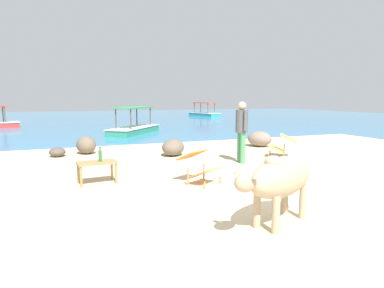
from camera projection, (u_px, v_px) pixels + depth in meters
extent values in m
cube|color=#CCB78E|center=(259.00, 194.00, 5.99)|extent=(18.00, 14.00, 0.04)
cube|color=teal|center=(109.00, 120.00, 26.32)|extent=(60.00, 36.00, 0.03)
cylinder|color=tan|center=(276.00, 215.00, 4.16)|extent=(0.10, 0.10, 0.50)
cylinder|color=tan|center=(257.00, 209.00, 4.35)|extent=(0.10, 0.10, 0.50)
cylinder|color=tan|center=(303.00, 201.00, 4.69)|extent=(0.10, 0.10, 0.50)
cylinder|color=tan|center=(285.00, 197.00, 4.89)|extent=(0.10, 0.10, 0.50)
ellipsoid|color=tan|center=(282.00, 177.00, 4.47)|extent=(1.46, 1.04, 0.55)
ellipsoid|color=tan|center=(246.00, 182.00, 3.85)|extent=(0.42, 0.35, 0.26)
cone|color=tan|center=(255.00, 174.00, 3.74)|extent=(0.12, 0.12, 0.09)
cone|color=tan|center=(237.00, 171.00, 3.92)|extent=(0.12, 0.12, 0.09)
ellipsoid|color=tan|center=(273.00, 163.00, 4.26)|extent=(0.32, 0.31, 0.18)
cube|color=#A37A4C|center=(97.00, 163.00, 6.58)|extent=(0.80, 0.52, 0.04)
cylinder|color=#A37A4C|center=(112.00, 170.00, 6.93)|extent=(0.05, 0.05, 0.41)
cylinder|color=#A37A4C|center=(116.00, 173.00, 6.61)|extent=(0.05, 0.05, 0.41)
cylinder|color=#A37A4C|center=(78.00, 173.00, 6.62)|extent=(0.05, 0.05, 0.41)
cylinder|color=#A37A4C|center=(81.00, 177.00, 6.30)|extent=(0.05, 0.05, 0.41)
cylinder|color=#2D6B38|center=(100.00, 156.00, 6.58)|extent=(0.07, 0.07, 0.22)
cylinder|color=#2D6B38|center=(100.00, 149.00, 6.56)|extent=(0.03, 0.03, 0.06)
cylinder|color=black|center=(100.00, 147.00, 6.56)|extent=(0.03, 0.03, 0.02)
cylinder|color=#A37A4C|center=(220.00, 180.00, 6.63)|extent=(0.04, 0.04, 0.14)
cylinder|color=#A37A4C|center=(205.00, 185.00, 6.24)|extent=(0.04, 0.04, 0.14)
cylinder|color=#A37A4C|center=(204.00, 172.00, 6.88)|extent=(0.04, 0.04, 0.34)
cylinder|color=#A37A4C|center=(188.00, 177.00, 6.48)|extent=(0.04, 0.04, 0.34)
cube|color=orange|center=(204.00, 172.00, 6.54)|extent=(0.67, 0.63, 0.21)
cube|color=orange|center=(192.00, 155.00, 6.69)|extent=(0.68, 0.66, 0.23)
cylinder|color=#A37A4C|center=(269.00, 156.00, 9.42)|extent=(0.04, 0.04, 0.14)
cylinder|color=#A37A4C|center=(270.00, 153.00, 9.91)|extent=(0.04, 0.04, 0.14)
cylinder|color=#A37A4C|center=(284.00, 153.00, 9.29)|extent=(0.04, 0.04, 0.34)
cylinder|color=#A37A4C|center=(284.00, 150.00, 9.78)|extent=(0.04, 0.04, 0.34)
cube|color=#EFD14C|center=(277.00, 149.00, 9.58)|extent=(0.66, 0.68, 0.21)
cube|color=#EFD14C|center=(288.00, 138.00, 9.45)|extent=(0.69, 0.70, 0.23)
cylinder|color=#428956|center=(243.00, 148.00, 8.60)|extent=(0.14, 0.14, 0.82)
cylinder|color=#428956|center=(240.00, 147.00, 8.77)|extent=(0.14, 0.14, 0.82)
cylinder|color=#4C4C51|center=(242.00, 121.00, 8.58)|extent=(0.32, 0.32, 0.58)
cylinder|color=#4C4C51|center=(245.00, 121.00, 8.38)|extent=(0.09, 0.09, 0.52)
cylinder|color=#4C4C51|center=(238.00, 120.00, 8.78)|extent=(0.09, 0.09, 0.52)
sphere|color=tan|center=(242.00, 106.00, 8.53)|extent=(0.22, 0.22, 0.22)
ellipsoid|color=#6B5B4C|center=(173.00, 147.00, 9.78)|extent=(1.01, 1.08, 0.50)
ellipsoid|color=gray|center=(259.00, 139.00, 11.62)|extent=(1.00, 1.09, 0.55)
ellipsoid|color=brown|center=(57.00, 152.00, 9.63)|extent=(0.51, 0.58, 0.27)
ellipsoid|color=#6B5B4C|center=(86.00, 145.00, 10.11)|extent=(0.71, 0.85, 0.55)
cylinder|color=brown|center=(3.00, 114.00, 19.55)|extent=(0.06, 0.06, 0.95)
cylinder|color=brown|center=(5.00, 115.00, 18.94)|extent=(0.06, 0.06, 0.95)
cube|color=#338E66|center=(134.00, 130.00, 16.14)|extent=(3.08, 3.52, 0.28)
cube|color=white|center=(134.00, 127.00, 16.12)|extent=(3.17, 3.61, 0.04)
cylinder|color=brown|center=(137.00, 117.00, 17.19)|extent=(0.06, 0.06, 0.95)
cylinder|color=brown|center=(150.00, 117.00, 16.97)|extent=(0.06, 0.06, 0.95)
cylinder|color=brown|center=(116.00, 119.00, 15.14)|extent=(0.06, 0.06, 0.95)
cylinder|color=brown|center=(131.00, 120.00, 14.92)|extent=(0.06, 0.06, 0.95)
cube|color=#339356|center=(134.00, 108.00, 15.99)|extent=(2.29, 2.56, 0.06)
cube|color=teal|center=(204.00, 115.00, 30.98)|extent=(1.90, 3.76, 0.28)
cube|color=white|center=(204.00, 113.00, 30.96)|extent=(1.97, 3.84, 0.04)
cylinder|color=brown|center=(215.00, 108.00, 30.23)|extent=(0.06, 0.06, 0.95)
cylinder|color=brown|center=(208.00, 109.00, 29.79)|extent=(0.06, 0.06, 0.95)
cylinder|color=brown|center=(201.00, 108.00, 31.99)|extent=(0.06, 0.06, 0.95)
cylinder|color=brown|center=(194.00, 108.00, 31.56)|extent=(0.06, 0.06, 0.95)
cube|color=red|center=(204.00, 103.00, 30.82)|extent=(1.49, 2.67, 0.06)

